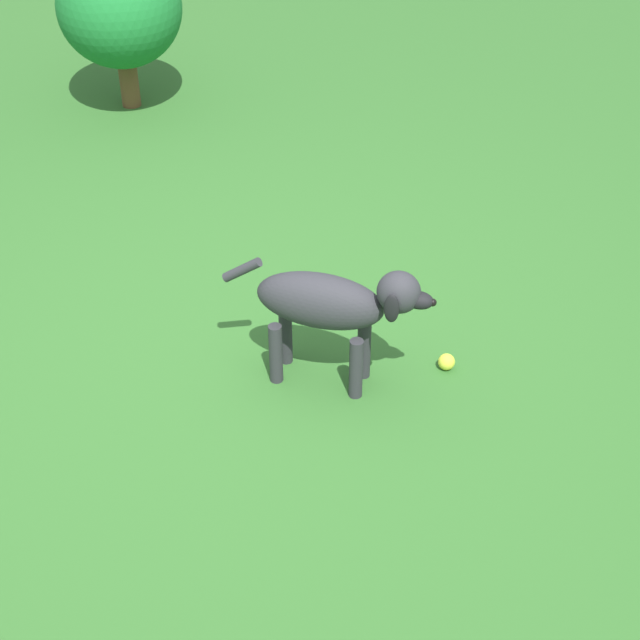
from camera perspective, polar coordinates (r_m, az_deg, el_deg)
ground at (r=3.71m, az=-4.10°, el=-2.63°), size 14.00×14.00×0.00m
dog at (r=3.40m, az=0.75°, el=0.93°), size 0.41×0.73×0.54m
tennis_ball_0 at (r=3.69m, az=7.67°, el=-2.53°), size 0.07×0.07×0.07m
tennis_ball_1 at (r=4.08m, az=5.08°, el=2.05°), size 0.07×0.07×0.07m
shrub_far at (r=5.68m, az=-12.06°, el=18.03°), size 0.78×0.70×0.92m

